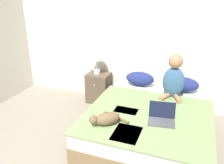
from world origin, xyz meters
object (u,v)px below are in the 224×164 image
Objects in this scene: person_sitting at (174,78)px; cat_tabby at (106,119)px; pillow_far at (183,84)px; table_lamp at (96,54)px; pillow_near at (140,79)px; laptop_open at (162,118)px; nightstand at (99,88)px; bed at (150,123)px.

cat_tabby is (-0.69, -1.16, -0.23)m from person_sitting.
table_lamp reaches higher than pillow_far.
cat_tabby is (-0.08, -1.45, -0.03)m from pillow_near.
pillow_near is 1.00× the size of pillow_far.
person_sitting is 1.37m from cat_tabby.
laptop_open is at bearing -37.95° from table_lamp.
cat_tabby is 1.63m from nightstand.
pillow_far is at bearing 0.53° from table_lamp.
laptop_open is at bearing -92.39° from person_sitting.
pillow_far is 1.59m from nightstand.
bed is 0.80m from person_sitting.
pillow_near reaches higher than cat_tabby.
bed is at bearing -114.44° from pillow_far.
nightstand is at bearing -179.48° from pillow_far.
table_lamp is at bearing 146.02° from bed.
pillow_near is 1.34× the size of laptop_open.
nightstand is 1.13× the size of table_lamp.
laptop_open reaches higher than cat_tabby.
person_sitting is at bearing -25.68° from pillow_near.
bed is 3.49× the size of nightstand.
bed is 5.26× the size of laptop_open.
pillow_near is 0.73× the size of person_sitting.
table_lamp is at bearing -179.47° from pillow_far.
table_lamp is (-0.03, -0.00, 0.66)m from nightstand.
cat_tabby is (-0.83, -1.45, -0.03)m from pillow_far.
pillow_far is (0.38, 0.83, 0.35)m from bed.
laptop_open reaches higher than bed.
laptop_open is (-0.18, -1.12, -0.07)m from pillow_far.
pillow_near is 0.89× the size of nightstand.
bed is 3.93× the size of pillow_far.
pillow_near reaches higher than bed.
bed is 4.38× the size of cat_tabby.
pillow_far is at bearing 0.00° from pillow_near.
cat_tabby is 1.67m from table_lamp.
pillow_far reaches higher than nightstand.
laptop_open is at bearing -38.55° from nightstand.
table_lamp is (-0.83, -0.01, 0.37)m from pillow_near.
table_lamp reaches higher than nightstand.
nightstand is at bearing -102.93° from cat_tabby.
bed is at bearing 116.78° from laptop_open.
pillow_far reaches higher than cat_tabby.
person_sitting reaches higher than laptop_open.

